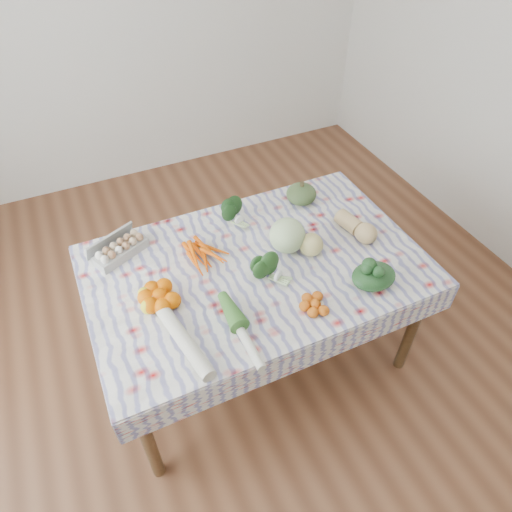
% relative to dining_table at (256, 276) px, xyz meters
% --- Properties ---
extents(ground, '(4.50, 4.50, 0.00)m').
position_rel_dining_table_xyz_m(ground, '(0.00, 0.00, -0.68)').
color(ground, brown).
rests_on(ground, ground).
extents(wall_back, '(4.00, 0.04, 2.80)m').
position_rel_dining_table_xyz_m(wall_back, '(0.00, 2.25, 0.72)').
color(wall_back, silver).
rests_on(wall_back, ground).
extents(dining_table, '(1.60, 1.00, 0.75)m').
position_rel_dining_table_xyz_m(dining_table, '(0.00, 0.00, 0.00)').
color(dining_table, brown).
rests_on(dining_table, ground).
extents(tablecloth, '(1.66, 1.06, 0.01)m').
position_rel_dining_table_xyz_m(tablecloth, '(0.00, 0.00, 0.08)').
color(tablecloth, silver).
rests_on(tablecloth, dining_table).
extents(egg_carton, '(0.30, 0.22, 0.07)m').
position_rel_dining_table_xyz_m(egg_carton, '(-0.59, 0.34, 0.12)').
color(egg_carton, '#AFAFAA').
rests_on(egg_carton, tablecloth).
extents(carrot_bunch, '(0.26, 0.25, 0.04)m').
position_rel_dining_table_xyz_m(carrot_bunch, '(-0.22, 0.13, 0.10)').
color(carrot_bunch, '#F95E05').
rests_on(carrot_bunch, tablecloth).
extents(kale_bunch, '(0.17, 0.16, 0.13)m').
position_rel_dining_table_xyz_m(kale_bunch, '(0.03, 0.36, 0.15)').
color(kale_bunch, '#193B17').
rests_on(kale_bunch, tablecloth).
extents(kabocha_squash, '(0.20, 0.20, 0.11)m').
position_rel_dining_table_xyz_m(kabocha_squash, '(0.45, 0.36, 0.14)').
color(kabocha_squash, '#41592D').
rests_on(kabocha_squash, tablecloth).
extents(cabbage, '(0.20, 0.20, 0.18)m').
position_rel_dining_table_xyz_m(cabbage, '(0.19, 0.04, 0.18)').
color(cabbage, '#B6D592').
rests_on(cabbage, tablecloth).
extents(butternut_squash, '(0.16, 0.27, 0.11)m').
position_rel_dining_table_xyz_m(butternut_squash, '(0.58, -0.01, 0.14)').
color(butternut_squash, tan).
rests_on(butternut_squash, tablecloth).
extents(orange_cluster, '(0.27, 0.27, 0.08)m').
position_rel_dining_table_xyz_m(orange_cluster, '(-0.50, -0.04, 0.13)').
color(orange_cluster, '#EB6300').
rests_on(orange_cluster, tablecloth).
extents(broccoli, '(0.20, 0.20, 0.10)m').
position_rel_dining_table_xyz_m(broccoli, '(0.02, -0.11, 0.14)').
color(broccoli, '#1D4319').
rests_on(broccoli, tablecloth).
extents(mandarin_cluster, '(0.20, 0.20, 0.05)m').
position_rel_dining_table_xyz_m(mandarin_cluster, '(0.13, -0.36, 0.11)').
color(mandarin_cluster, orange).
rests_on(mandarin_cluster, tablecloth).
extents(grapefruit, '(0.12, 0.12, 0.12)m').
position_rel_dining_table_xyz_m(grapefruit, '(0.29, -0.04, 0.14)').
color(grapefruit, '#D5C573').
rests_on(grapefruit, tablecloth).
extents(spinach_bag, '(0.24, 0.21, 0.10)m').
position_rel_dining_table_xyz_m(spinach_bag, '(0.45, -0.35, 0.13)').
color(spinach_bag, '#173618').
rests_on(spinach_bag, tablecloth).
extents(daikon, '(0.14, 0.45, 0.06)m').
position_rel_dining_table_xyz_m(daikon, '(-0.48, -0.31, 0.12)').
color(daikon, beige).
rests_on(daikon, tablecloth).
extents(leek, '(0.05, 0.40, 0.04)m').
position_rel_dining_table_xyz_m(leek, '(-0.24, -0.36, 0.11)').
color(leek, silver).
rests_on(leek, tablecloth).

